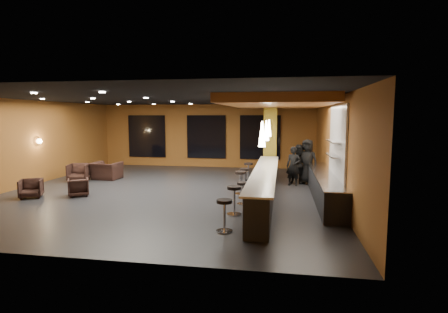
% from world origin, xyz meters
% --- Properties ---
extents(floor, '(12.00, 13.00, 0.10)m').
position_xyz_m(floor, '(0.00, 0.00, -0.05)').
color(floor, black).
rests_on(floor, ground).
extents(ceiling, '(12.00, 13.00, 0.10)m').
position_xyz_m(ceiling, '(0.00, 0.00, 3.55)').
color(ceiling, black).
extents(wall_back, '(12.00, 0.10, 3.50)m').
position_xyz_m(wall_back, '(0.00, 6.55, 1.75)').
color(wall_back, brown).
rests_on(wall_back, floor).
extents(wall_front, '(12.00, 0.10, 3.50)m').
position_xyz_m(wall_front, '(0.00, -6.55, 1.75)').
color(wall_front, brown).
rests_on(wall_front, floor).
extents(wall_left, '(0.10, 13.00, 3.50)m').
position_xyz_m(wall_left, '(-6.05, 0.00, 1.75)').
color(wall_left, brown).
rests_on(wall_left, floor).
extents(wall_right, '(0.10, 13.00, 3.50)m').
position_xyz_m(wall_right, '(6.05, 0.00, 1.75)').
color(wall_right, brown).
rests_on(wall_right, floor).
extents(wood_soffit, '(3.60, 8.00, 0.28)m').
position_xyz_m(wood_soffit, '(4.00, 1.00, 3.36)').
color(wood_soffit, '#975B2C').
rests_on(wood_soffit, ceiling).
extents(window_left, '(2.20, 0.06, 2.40)m').
position_xyz_m(window_left, '(-3.50, 6.44, 1.70)').
color(window_left, black).
rests_on(window_left, wall_back).
extents(window_center, '(2.20, 0.06, 2.40)m').
position_xyz_m(window_center, '(0.00, 6.44, 1.70)').
color(window_center, black).
rests_on(window_center, wall_back).
extents(window_right, '(2.20, 0.06, 2.40)m').
position_xyz_m(window_right, '(3.00, 6.44, 1.70)').
color(window_right, black).
rests_on(window_right, wall_back).
extents(tile_backsplash, '(0.06, 3.20, 2.40)m').
position_xyz_m(tile_backsplash, '(5.96, -1.00, 2.00)').
color(tile_backsplash, white).
rests_on(tile_backsplash, wall_right).
extents(bar_counter, '(0.60, 8.00, 1.00)m').
position_xyz_m(bar_counter, '(3.65, -1.00, 0.50)').
color(bar_counter, black).
rests_on(bar_counter, floor).
extents(bar_top, '(0.78, 8.10, 0.05)m').
position_xyz_m(bar_top, '(3.65, -1.00, 1.02)').
color(bar_top, white).
rests_on(bar_top, bar_counter).
extents(prep_counter, '(0.70, 6.00, 0.86)m').
position_xyz_m(prep_counter, '(5.65, -0.50, 0.43)').
color(prep_counter, black).
rests_on(prep_counter, floor).
extents(prep_top, '(0.72, 6.00, 0.03)m').
position_xyz_m(prep_top, '(5.65, -0.50, 0.89)').
color(prep_top, silver).
rests_on(prep_top, prep_counter).
extents(wall_shelf_lower, '(0.30, 1.50, 0.03)m').
position_xyz_m(wall_shelf_lower, '(5.82, -1.20, 1.60)').
color(wall_shelf_lower, silver).
rests_on(wall_shelf_lower, wall_right).
extents(wall_shelf_upper, '(0.30, 1.50, 0.03)m').
position_xyz_m(wall_shelf_upper, '(5.82, -1.20, 2.05)').
color(wall_shelf_upper, silver).
rests_on(wall_shelf_upper, wall_right).
extents(column, '(0.60, 0.60, 3.50)m').
position_xyz_m(column, '(3.65, 3.60, 1.75)').
color(column, olive).
rests_on(column, floor).
extents(wall_sconce, '(0.22, 0.22, 0.22)m').
position_xyz_m(wall_sconce, '(-5.88, 0.50, 1.80)').
color(wall_sconce, '#FFE5B2').
rests_on(wall_sconce, wall_left).
extents(pendant_0, '(0.20, 0.20, 0.70)m').
position_xyz_m(pendant_0, '(3.65, -3.00, 2.35)').
color(pendant_0, white).
rests_on(pendant_0, wood_soffit).
extents(pendant_1, '(0.20, 0.20, 0.70)m').
position_xyz_m(pendant_1, '(3.65, -0.50, 2.35)').
color(pendant_1, white).
rests_on(pendant_1, wood_soffit).
extents(pendant_2, '(0.20, 0.20, 0.70)m').
position_xyz_m(pendant_2, '(3.65, 2.00, 2.35)').
color(pendant_2, white).
rests_on(pendant_2, wood_soffit).
extents(staff_a, '(0.66, 0.50, 1.61)m').
position_xyz_m(staff_a, '(4.68, 1.80, 0.81)').
color(staff_a, black).
rests_on(staff_a, floor).
extents(staff_b, '(0.90, 0.74, 1.67)m').
position_xyz_m(staff_b, '(4.94, 2.10, 0.84)').
color(staff_b, black).
rests_on(staff_b, floor).
extents(staff_c, '(1.09, 0.92, 1.89)m').
position_xyz_m(staff_c, '(5.25, 2.27, 0.94)').
color(staff_c, black).
rests_on(staff_c, floor).
extents(armchair_a, '(0.96, 0.97, 0.66)m').
position_xyz_m(armchair_a, '(-4.45, -1.93, 0.33)').
color(armchair_a, black).
rests_on(armchair_a, floor).
extents(armchair_b, '(0.95, 0.95, 0.64)m').
position_xyz_m(armchair_b, '(-2.98, -1.40, 0.32)').
color(armchair_b, black).
rests_on(armchair_b, floor).
extents(armchair_c, '(1.03, 1.05, 0.78)m').
position_xyz_m(armchair_c, '(-4.60, 1.22, 0.39)').
color(armchair_c, black).
rests_on(armchair_c, floor).
extents(armchair_d, '(1.27, 1.14, 0.77)m').
position_xyz_m(armchair_d, '(-3.65, 1.89, 0.38)').
color(armchair_d, black).
rests_on(armchair_d, floor).
extents(bar_stool_0, '(0.41, 0.41, 0.81)m').
position_xyz_m(bar_stool_0, '(2.83, -4.41, 0.52)').
color(bar_stool_0, silver).
rests_on(bar_stool_0, floor).
extents(bar_stool_1, '(0.43, 0.43, 0.84)m').
position_xyz_m(bar_stool_1, '(2.86, -2.90, 0.54)').
color(bar_stool_1, silver).
rests_on(bar_stool_1, floor).
extents(bar_stool_2, '(0.37, 0.37, 0.72)m').
position_xyz_m(bar_stool_2, '(2.96, -1.64, 0.46)').
color(bar_stool_2, silver).
rests_on(bar_stool_2, floor).
extents(bar_stool_3, '(0.43, 0.43, 0.85)m').
position_xyz_m(bar_stool_3, '(2.73, -0.20, 0.54)').
color(bar_stool_3, silver).
rests_on(bar_stool_3, floor).
extents(bar_stool_4, '(0.40, 0.40, 0.80)m').
position_xyz_m(bar_stool_4, '(2.76, 0.92, 0.51)').
color(bar_stool_4, silver).
rests_on(bar_stool_4, floor).
extents(bar_stool_5, '(0.41, 0.41, 0.80)m').
position_xyz_m(bar_stool_5, '(2.76, 2.50, 0.51)').
color(bar_stool_5, silver).
rests_on(bar_stool_5, floor).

